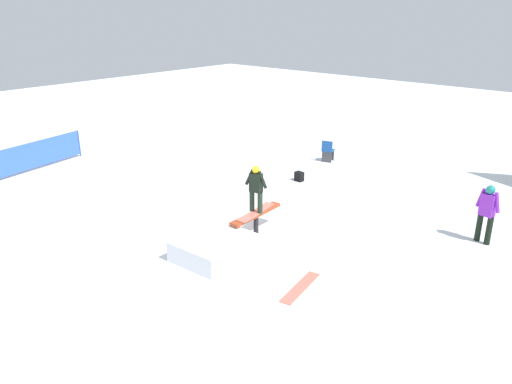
# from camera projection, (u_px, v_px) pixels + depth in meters

# --- Properties ---
(ground_plane) EXTENTS (60.00, 60.00, 0.00)m
(ground_plane) POSITION_uv_depth(u_px,v_px,m) (256.00, 234.00, 13.81)
(ground_plane) COLOR white
(rail_feature) EXTENTS (1.92, 0.38, 0.64)m
(rail_feature) POSITION_uv_depth(u_px,v_px,m) (256.00, 216.00, 13.62)
(rail_feature) COLOR black
(rail_feature) RESTS_ON ground
(snow_kicker_ramp) EXTENTS (1.88, 1.60, 0.51)m
(snow_kicker_ramp) POSITION_uv_depth(u_px,v_px,m) (214.00, 247.00, 12.47)
(snow_kicker_ramp) COLOR white
(snow_kicker_ramp) RESTS_ON ground
(main_rider_on_rail) EXTENTS (1.56, 0.70, 1.34)m
(main_rider_on_rail) POSITION_uv_depth(u_px,v_px,m) (256.00, 190.00, 13.36)
(main_rider_on_rail) COLOR #EC705F
(main_rider_on_rail) RESTS_ON rail_feature
(bystander_purple) EXTENTS (0.30, 0.67, 1.61)m
(bystander_purple) POSITION_uv_depth(u_px,v_px,m) (487.00, 211.00, 13.01)
(bystander_purple) COLOR black
(bystander_purple) RESTS_ON ground
(loose_snowboard_coral) EXTENTS (1.53, 0.54, 0.02)m
(loose_snowboard_coral) POSITION_uv_depth(u_px,v_px,m) (300.00, 287.00, 11.17)
(loose_snowboard_coral) COLOR #EA6F5C
(loose_snowboard_coral) RESTS_ON ground
(folding_chair) EXTENTS (0.55, 0.55, 0.88)m
(folding_chair) POSITION_uv_depth(u_px,v_px,m) (328.00, 151.00, 20.04)
(folding_chair) COLOR #3F3F44
(folding_chair) RESTS_ON ground
(backpack_on_snow) EXTENTS (0.25, 0.32, 0.34)m
(backpack_on_snow) POSITION_uv_depth(u_px,v_px,m) (299.00, 176.00, 17.89)
(backpack_on_snow) COLOR black
(backpack_on_snow) RESTS_ON ground
(safety_fence) EXTENTS (4.63, 0.95, 1.10)m
(safety_fence) POSITION_uv_depth(u_px,v_px,m) (30.00, 156.00, 18.79)
(safety_fence) COLOR blue
(safety_fence) RESTS_ON ground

